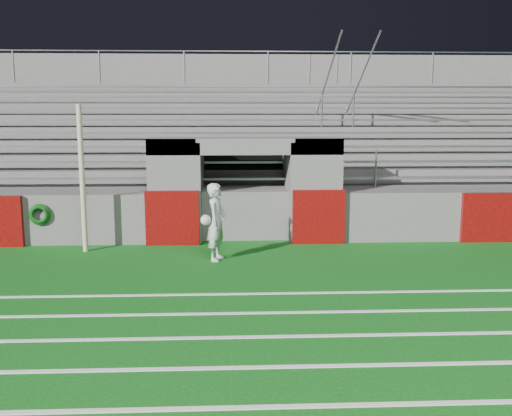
{
  "coord_description": "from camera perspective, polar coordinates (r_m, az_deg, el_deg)",
  "views": [
    {
      "loc": [
        -0.35,
        -10.82,
        3.21
      ],
      "look_at": [
        0.2,
        1.8,
        1.1
      ],
      "focal_mm": 40.0,
      "sensor_mm": 36.0,
      "label": 1
    }
  ],
  "objects": [
    {
      "name": "hose_coil",
      "position": [
        14.71,
        -20.83,
        -0.61
      ],
      "size": [
        0.53,
        0.14,
        0.53
      ],
      "color": "#0E470F",
      "rests_on": "ground"
    },
    {
      "name": "field_post",
      "position": [
        13.73,
        -16.98,
        2.78
      ],
      "size": [
        0.12,
        0.12,
        3.41
      ],
      "primitive_type": "cylinder",
      "color": "beige",
      "rests_on": "ground"
    },
    {
      "name": "ground",
      "position": [
        11.29,
        -0.62,
        -7.03
      ],
      "size": [
        90.0,
        90.0,
        0.0
      ],
      "primitive_type": "plane",
      "color": "#0D5212",
      "rests_on": "ground"
    },
    {
      "name": "field_markings",
      "position": [
        6.65,
        0.89,
        -19.29
      ],
      "size": [
        28.0,
        8.09,
        0.01
      ],
      "color": "white",
      "rests_on": "ground"
    },
    {
      "name": "stadium_structure",
      "position": [
        18.87,
        -1.43,
        4.25
      ],
      "size": [
        26.0,
        8.48,
        5.42
      ],
      "color": "#595754",
      "rests_on": "ground"
    },
    {
      "name": "goalkeeper_with_ball",
      "position": [
        12.51,
        -3.98,
        -1.39
      ],
      "size": [
        0.63,
        0.71,
        1.71
      ],
      "color": "silver",
      "rests_on": "ground"
    }
  ]
}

